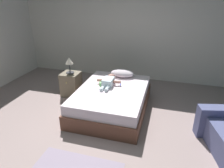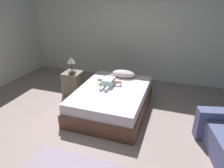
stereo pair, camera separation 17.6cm
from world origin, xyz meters
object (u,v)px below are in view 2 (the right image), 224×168
at_px(bed, 112,100).
at_px(toothbrush, 121,84).
at_px(baby, 109,81).
at_px(toy_block, 102,84).
at_px(pillow, 124,74).
at_px(lamp, 71,62).
at_px(nightstand, 73,83).

bearing_deg(bed, toothbrush, 66.88).
bearing_deg(baby, toy_block, -137.81).
distance_m(pillow, lamp, 1.16).
bearing_deg(pillow, nightstand, -167.06).
bearing_deg(nightstand, lamp, 90.00).
relative_size(toothbrush, lamp, 0.39).
relative_size(nightstand, lamp, 1.48).
relative_size(baby, nightstand, 1.15).
height_order(pillow, toothbrush, pillow).
bearing_deg(toy_block, toothbrush, 27.47).
xyz_separation_m(pillow, toothbrush, (0.06, -0.41, -0.07)).
relative_size(toothbrush, toy_block, 1.27).
bearing_deg(toy_block, nightstand, 158.32).
xyz_separation_m(bed, toy_block, (-0.24, 0.07, 0.28)).
relative_size(bed, toothbrush, 13.08).
bearing_deg(baby, toothbrush, 17.36).
height_order(pillow, nightstand, pillow).
distance_m(baby, nightstand, 1.02).
distance_m(baby, toy_block, 0.16).
relative_size(baby, lamp, 1.70).
distance_m(lamp, toy_block, 0.94).
bearing_deg(lamp, baby, -13.24).
bearing_deg(toothbrush, pillow, 98.74).
bearing_deg(pillow, bed, -93.65).
bearing_deg(nightstand, bed, -20.55).
relative_size(bed, nightstand, 3.41).
distance_m(toothbrush, toy_block, 0.39).
distance_m(bed, nightstand, 1.15).
bearing_deg(bed, toy_block, 163.60).
distance_m(toothbrush, nightstand, 1.21).
bearing_deg(lamp, bed, -20.55).
bearing_deg(toothbrush, lamp, 172.48).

